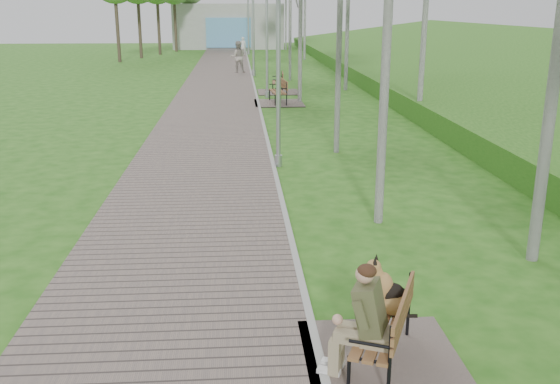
% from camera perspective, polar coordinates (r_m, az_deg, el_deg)
% --- Properties ---
extents(ground, '(120.00, 120.00, 0.00)m').
position_cam_1_polar(ground, '(9.91, 1.26, -5.47)').
color(ground, '#235B14').
rests_on(ground, ground).
extents(walkway, '(3.50, 67.00, 0.04)m').
position_cam_1_polar(walkway, '(30.89, -5.67, 9.61)').
color(walkway, '#6A5B55').
rests_on(walkway, ground).
extents(kerb, '(0.10, 67.00, 0.05)m').
position_cam_1_polar(kerb, '(30.88, -2.38, 9.69)').
color(kerb, '#999993').
rests_on(kerb, ground).
extents(embankment, '(14.00, 70.00, 1.60)m').
position_cam_1_polar(embankment, '(32.07, 19.95, 8.94)').
color(embankment, '#55922F').
rests_on(embankment, ground).
extents(building_north, '(10.00, 5.20, 4.00)m').
position_cam_1_polar(building_north, '(60.15, -4.72, 14.88)').
color(building_north, '#9E9E99').
rests_on(building_north, ground).
extents(bench_main, '(1.69, 1.88, 1.48)m').
position_cam_1_polar(bench_main, '(6.85, 8.95, -12.53)').
color(bench_main, '#6A5B55').
rests_on(bench_main, ground).
extents(bench_second, '(1.93, 2.14, 1.19)m').
position_cam_1_polar(bench_second, '(25.15, -0.18, 8.58)').
color(bench_second, '#6A5B55').
rests_on(bench_second, ground).
extents(bench_third, '(1.83, 2.04, 1.13)m').
position_cam_1_polar(bench_third, '(28.49, -0.22, 9.49)').
color(bench_third, '#6A5B55').
rests_on(bench_third, ground).
extents(lamp_post_near, '(0.18, 0.18, 4.76)m').
position_cam_1_polar(lamp_post_near, '(14.78, -0.15, 10.77)').
color(lamp_post_near, '#9A9DA2').
rests_on(lamp_post_near, ground).
extents(lamp_post_second, '(0.18, 0.18, 4.67)m').
position_cam_1_polar(lamp_post_second, '(26.67, -1.20, 13.26)').
color(lamp_post_second, '#9A9DA2').
rests_on(lamp_post_second, ground).
extents(lamp_post_third, '(0.22, 0.22, 5.82)m').
position_cam_1_polar(lamp_post_third, '(35.38, -2.46, 14.94)').
color(lamp_post_third, '#9A9DA2').
rests_on(lamp_post_third, ground).
extents(lamp_post_far, '(0.22, 0.22, 5.72)m').
position_cam_1_polar(lamp_post_far, '(51.94, -2.92, 15.40)').
color(lamp_post_far, '#9A9DA2').
rests_on(lamp_post_far, ground).
extents(pedestrian_near, '(0.54, 0.36, 1.44)m').
position_cam_1_polar(pedestrian_near, '(50.87, -3.41, 13.17)').
color(pedestrian_near, silver).
rests_on(pedestrian_near, ground).
extents(pedestrian_far, '(0.93, 0.75, 1.82)m').
position_cam_1_polar(pedestrian_far, '(37.19, -3.88, 12.21)').
color(pedestrian_far, gray).
rests_on(pedestrian_far, ground).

